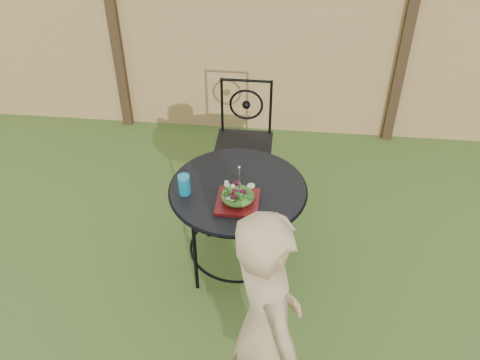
{
  "coord_description": "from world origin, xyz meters",
  "views": [
    {
      "loc": [
        0.32,
        -2.36,
        2.96
      ],
      "look_at": [
        0.03,
        0.39,
        0.75
      ],
      "focal_mm": 40.0,
      "sensor_mm": 36.0,
      "label": 1
    }
  ],
  "objects": [
    {
      "name": "salad_plate",
      "position": [
        0.04,
        0.19,
        0.74
      ],
      "size": [
        0.27,
        0.27,
        0.02
      ],
      "primitive_type": "cube",
      "color": "#3F090C",
      "rests_on": "patio_table"
    },
    {
      "name": "salad",
      "position": [
        0.04,
        0.19,
        0.79
      ],
      "size": [
        0.21,
        0.21,
        0.08
      ],
      "primitive_type": "ellipsoid",
      "color": "#235614",
      "rests_on": "salad_plate"
    },
    {
      "name": "diner",
      "position": [
        0.28,
        -0.75,
        0.75
      ],
      "size": [
        0.56,
        0.65,
        1.5
      ],
      "primitive_type": "imported",
      "rotation": [
        0.0,
        0.0,
        2.03
      ],
      "color": "tan",
      "rests_on": "ground"
    },
    {
      "name": "patio_chair",
      "position": [
        -0.02,
        1.26,
        0.5
      ],
      "size": [
        0.46,
        0.46,
        0.95
      ],
      "color": "black",
      "rests_on": "ground"
    },
    {
      "name": "fork",
      "position": [
        0.05,
        0.19,
        0.92
      ],
      "size": [
        0.01,
        0.01,
        0.18
      ],
      "primitive_type": "cylinder",
      "color": "silver",
      "rests_on": "salad"
    },
    {
      "name": "patio_table",
      "position": [
        0.02,
        0.34,
        0.59
      ],
      "size": [
        0.92,
        0.92,
        0.72
      ],
      "color": "black",
      "rests_on": "ground"
    },
    {
      "name": "fence",
      "position": [
        -0.0,
        2.19,
        0.95
      ],
      "size": [
        8.0,
        0.12,
        1.9
      ],
      "color": "tan",
      "rests_on": "ground"
    },
    {
      "name": "drinking_glass",
      "position": [
        -0.31,
        0.25,
        0.79
      ],
      "size": [
        0.08,
        0.08,
        0.14
      ],
      "primitive_type": "cylinder",
      "color": "#0D7597",
      "rests_on": "patio_table"
    },
    {
      "name": "ground",
      "position": [
        0.0,
        0.0,
        0.0
      ],
      "size": [
        60.0,
        60.0,
        0.0
      ],
      "primitive_type": "plane",
      "color": "#234817",
      "rests_on": "ground"
    }
  ]
}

